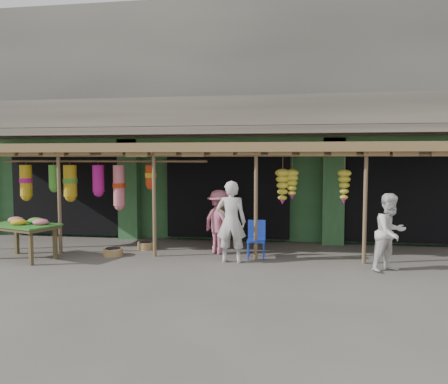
# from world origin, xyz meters

# --- Properties ---
(ground) EXTENTS (80.00, 80.00, 0.00)m
(ground) POSITION_xyz_m (0.00, 0.00, 0.00)
(ground) COLOR #514C47
(ground) RESTS_ON ground
(building) EXTENTS (16.40, 6.80, 7.00)m
(building) POSITION_xyz_m (-0.00, 4.87, 3.37)
(building) COLOR gray
(building) RESTS_ON ground
(awning) EXTENTS (14.00, 2.70, 2.79)m
(awning) POSITION_xyz_m (-0.15, 0.81, 2.58)
(awning) COLOR brown
(awning) RESTS_ON ground
(flower_table) EXTENTS (1.87, 1.44, 0.99)m
(flower_table) POSITION_xyz_m (-4.50, -0.95, 0.80)
(flower_table) COLOR brown
(flower_table) RESTS_ON ground
(blue_chair) EXTENTS (0.44, 0.45, 0.91)m
(blue_chair) POSITION_xyz_m (1.00, 0.04, 0.51)
(blue_chair) COLOR #1B38B0
(blue_chair) RESTS_ON ground
(basket_mid) EXTENTS (0.57, 0.57, 0.18)m
(basket_mid) POSITION_xyz_m (-2.55, -0.29, 0.09)
(basket_mid) COLOR olive
(basket_mid) RESTS_ON ground
(basket_right) EXTENTS (0.49, 0.49, 0.20)m
(basket_right) POSITION_xyz_m (-2.00, 0.59, 0.10)
(basket_right) COLOR #997B47
(basket_right) RESTS_ON ground
(person_front) EXTENTS (0.70, 0.46, 1.91)m
(person_front) POSITION_xyz_m (0.46, -0.54, 0.95)
(person_front) COLOR beige
(person_front) RESTS_ON ground
(person_right) EXTENTS (1.03, 0.99, 1.68)m
(person_right) POSITION_xyz_m (3.93, -0.84, 0.84)
(person_right) COLOR silver
(person_right) RESTS_ON ground
(person_vendor) EXTENTS (0.96, 0.69, 1.52)m
(person_vendor) POSITION_xyz_m (0.00, 1.25, 0.76)
(person_vendor) COLOR #BF5E12
(person_vendor) RESTS_ON ground
(person_shopper) EXTENTS (1.19, 1.14, 1.63)m
(person_shopper) POSITION_xyz_m (0.03, 0.37, 0.81)
(person_shopper) COLOR #C2677E
(person_shopper) RESTS_ON ground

